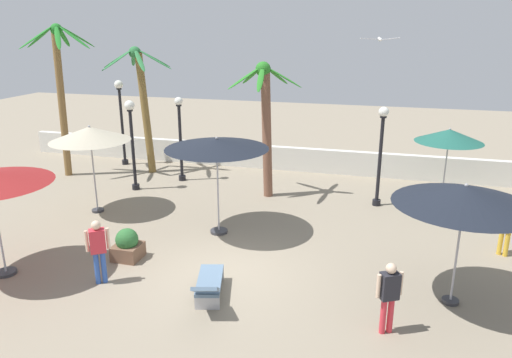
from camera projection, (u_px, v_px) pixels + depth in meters
name	position (u px, v px, depth m)	size (l,w,h in m)	color
ground_plane	(224.00, 266.00, 12.43)	(56.00, 56.00, 0.00)	gray
boundary_wall	(292.00, 159.00, 20.62)	(25.20, 0.30, 1.00)	silver
patio_umbrella_0	(449.00, 136.00, 16.09)	(2.24, 2.24, 2.70)	#333338
patio_umbrella_1	(90.00, 134.00, 15.33)	(2.54, 2.54, 2.93)	#333338
patio_umbrella_3	(217.00, 145.00, 13.66)	(2.99, 2.99, 2.94)	#333338
patio_umbrella_4	(465.00, 196.00, 10.04)	(2.98, 2.98, 2.82)	#333338
palm_tree_1	(266.00, 115.00, 16.77)	(2.41, 2.59, 4.79)	brown
palm_tree_2	(61.00, 84.00, 18.94)	(2.99, 2.77, 6.04)	brown
palm_tree_3	(142.00, 95.00, 19.58)	(3.03, 2.68, 5.17)	brown
lamp_post_0	(132.00, 135.00, 17.69)	(0.37, 0.37, 3.38)	black
lamp_post_1	(180.00, 134.00, 18.83)	(0.32, 0.32, 3.34)	black
lamp_post_2	(381.00, 149.00, 16.09)	(0.34, 0.34, 3.42)	black
lamp_post_3	(121.00, 113.00, 20.96)	(0.37, 0.37, 3.73)	black
lounge_chair_0	(209.00, 284.00, 10.82)	(1.01, 1.95, 0.83)	#B7B7BC
guest_0	(389.00, 292.00, 9.48)	(0.50, 0.38, 1.55)	#D8333F
guest_1	(98.00, 246.00, 11.35)	(0.48, 0.40, 1.62)	#3359B2
guest_2	(507.00, 224.00, 12.78)	(0.51, 0.38, 1.53)	gold
seagull_2	(380.00, 39.00, 15.69)	(1.28, 0.43, 0.14)	white
planter	(127.00, 245.00, 12.75)	(0.70, 0.70, 0.85)	brown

